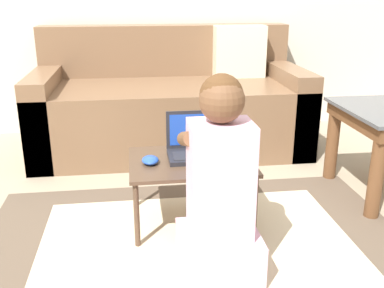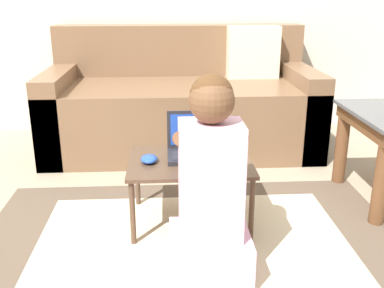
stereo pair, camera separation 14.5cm
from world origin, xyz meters
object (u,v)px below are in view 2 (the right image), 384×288
(couch, at_px, (182,105))
(laptop_desk, at_px, (190,167))
(computer_mouse, at_px, (149,159))
(person_seated, at_px, (210,194))
(laptop, at_px, (192,149))

(couch, xyz_separation_m, laptop_desk, (-0.01, -1.14, -0.01))
(laptop_desk, bearing_deg, computer_mouse, -176.05)
(couch, bearing_deg, computer_mouse, -99.67)
(computer_mouse, xyz_separation_m, person_seated, (0.23, -0.41, 0.01))
(person_seated, bearing_deg, laptop_desk, 96.75)
(laptop_desk, xyz_separation_m, laptop, (0.01, 0.04, 0.07))
(laptop, height_order, person_seated, person_seated)
(laptop, distance_m, computer_mouse, 0.21)
(couch, distance_m, laptop_desk, 1.14)
(computer_mouse, bearing_deg, laptop, 15.94)
(computer_mouse, relative_size, person_seated, 0.13)
(laptop, distance_m, person_seated, 0.47)
(person_seated, bearing_deg, couch, 91.42)
(couch, bearing_deg, laptop_desk, -90.59)
(laptop_desk, xyz_separation_m, computer_mouse, (-0.18, -0.01, 0.05))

